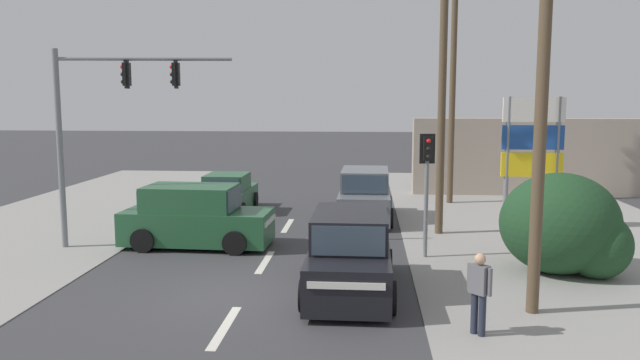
{
  "coord_description": "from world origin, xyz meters",
  "views": [
    {
      "loc": [
        2.8,
        -13.81,
        4.57
      ],
      "look_at": [
        1.46,
        4.0,
        2.2
      ],
      "focal_mm": 35.0,
      "sensor_mm": 36.0,
      "label": 1
    }
  ],
  "objects_px": {
    "utility_pole_background_right": "(453,71)",
    "sedan_crossing_left": "(228,195)",
    "suv_receding_far": "(350,255)",
    "pedestrian_at_kerb": "(479,289)",
    "utility_pole_midground_right": "(439,58)",
    "traffic_signal_mast": "(102,112)",
    "utility_pole_foreground_right": "(537,58)",
    "shopping_plaza_sign": "(533,144)",
    "pedestal_signal_right_kerb": "(427,174)",
    "suv_oncoming_mid": "(365,196)",
    "suv_kerbside_parked": "(196,218)"
  },
  "relations": [
    {
      "from": "pedestal_signal_right_kerb",
      "to": "suv_kerbside_parked",
      "type": "height_order",
      "value": "pedestal_signal_right_kerb"
    },
    {
      "from": "utility_pole_midground_right",
      "to": "suv_oncoming_mid",
      "type": "bearing_deg",
      "value": 136.23
    },
    {
      "from": "suv_oncoming_mid",
      "to": "suv_receding_far",
      "type": "distance_m",
      "value": 8.85
    },
    {
      "from": "shopping_plaza_sign",
      "to": "utility_pole_background_right",
      "type": "bearing_deg",
      "value": 112.4
    },
    {
      "from": "utility_pole_foreground_right",
      "to": "utility_pole_midground_right",
      "type": "height_order",
      "value": "utility_pole_midground_right"
    },
    {
      "from": "utility_pole_background_right",
      "to": "traffic_signal_mast",
      "type": "xyz_separation_m",
      "value": [
        -11.54,
        -8.95,
        -1.53
      ]
    },
    {
      "from": "utility_pole_foreground_right",
      "to": "traffic_signal_mast",
      "type": "height_order",
      "value": "utility_pole_foreground_right"
    },
    {
      "from": "utility_pole_foreground_right",
      "to": "utility_pole_background_right",
      "type": "height_order",
      "value": "utility_pole_background_right"
    },
    {
      "from": "utility_pole_foreground_right",
      "to": "pedestrian_at_kerb",
      "type": "distance_m",
      "value": 4.82
    },
    {
      "from": "utility_pole_midground_right",
      "to": "traffic_signal_mast",
      "type": "xyz_separation_m",
      "value": [
        -10.24,
        -2.68,
        -1.7
      ]
    },
    {
      "from": "utility_pole_background_right",
      "to": "suv_oncoming_mid",
      "type": "xyz_separation_m",
      "value": [
        -3.68,
        -3.99,
        -4.79
      ]
    },
    {
      "from": "suv_oncoming_mid",
      "to": "pedestrian_at_kerb",
      "type": "height_order",
      "value": "suv_oncoming_mid"
    },
    {
      "from": "suv_kerbside_parked",
      "to": "suv_receding_far",
      "type": "relative_size",
      "value": 1.01
    },
    {
      "from": "shopping_plaza_sign",
      "to": "suv_kerbside_parked",
      "type": "distance_m",
      "value": 11.7
    },
    {
      "from": "utility_pole_foreground_right",
      "to": "suv_receding_far",
      "type": "xyz_separation_m",
      "value": [
        -3.79,
        1.17,
        -4.48
      ]
    },
    {
      "from": "sedan_crossing_left",
      "to": "suv_receding_far",
      "type": "distance_m",
      "value": 11.14
    },
    {
      "from": "traffic_signal_mast",
      "to": "shopping_plaza_sign",
      "type": "height_order",
      "value": "traffic_signal_mast"
    },
    {
      "from": "suv_receding_far",
      "to": "pedestrian_at_kerb",
      "type": "height_order",
      "value": "suv_receding_far"
    },
    {
      "from": "utility_pole_midground_right",
      "to": "shopping_plaza_sign",
      "type": "xyz_separation_m",
      "value": [
        3.4,
        1.17,
        -2.86
      ]
    },
    {
      "from": "utility_pole_foreground_right",
      "to": "utility_pole_midground_right",
      "type": "relative_size",
      "value": 0.91
    },
    {
      "from": "traffic_signal_mast",
      "to": "suv_receding_far",
      "type": "distance_m",
      "value": 9.09
    },
    {
      "from": "utility_pole_foreground_right",
      "to": "suv_kerbside_parked",
      "type": "distance_m",
      "value": 11.12
    },
    {
      "from": "pedestal_signal_right_kerb",
      "to": "pedestrian_at_kerb",
      "type": "xyz_separation_m",
      "value": [
        0.47,
        -5.9,
        -1.49
      ]
    },
    {
      "from": "utility_pole_foreground_right",
      "to": "suv_oncoming_mid",
      "type": "distance_m",
      "value": 11.51
    },
    {
      "from": "utility_pole_midground_right",
      "to": "traffic_signal_mast",
      "type": "bearing_deg",
      "value": -165.35
    },
    {
      "from": "traffic_signal_mast",
      "to": "pedestrian_at_kerb",
      "type": "relative_size",
      "value": 3.68
    },
    {
      "from": "utility_pole_midground_right",
      "to": "traffic_signal_mast",
      "type": "relative_size",
      "value": 1.82
    },
    {
      "from": "utility_pole_foreground_right",
      "to": "shopping_plaza_sign",
      "type": "height_order",
      "value": "utility_pole_foreground_right"
    },
    {
      "from": "shopping_plaza_sign",
      "to": "pedestrian_at_kerb",
      "type": "distance_m",
      "value": 11.08
    },
    {
      "from": "utility_pole_background_right",
      "to": "shopping_plaza_sign",
      "type": "distance_m",
      "value": 6.15
    },
    {
      "from": "suv_kerbside_parked",
      "to": "utility_pole_midground_right",
      "type": "bearing_deg",
      "value": 17.37
    },
    {
      "from": "pedestrian_at_kerb",
      "to": "suv_oncoming_mid",
      "type": "bearing_deg",
      "value": 101.05
    },
    {
      "from": "utility_pole_foreground_right",
      "to": "sedan_crossing_left",
      "type": "bearing_deg",
      "value": 128.97
    },
    {
      "from": "shopping_plaza_sign",
      "to": "pedestrian_at_kerb",
      "type": "bearing_deg",
      "value": -109.07
    },
    {
      "from": "suv_kerbside_parked",
      "to": "suv_receding_far",
      "type": "height_order",
      "value": "same"
    },
    {
      "from": "pedestal_signal_right_kerb",
      "to": "shopping_plaza_sign",
      "type": "distance_m",
      "value": 5.98
    },
    {
      "from": "traffic_signal_mast",
      "to": "pedestrian_at_kerb",
      "type": "distance_m",
      "value": 12.39
    },
    {
      "from": "utility_pole_background_right",
      "to": "suv_kerbside_parked",
      "type": "height_order",
      "value": "utility_pole_background_right"
    },
    {
      "from": "utility_pole_midground_right",
      "to": "shopping_plaza_sign",
      "type": "distance_m",
      "value": 4.6
    },
    {
      "from": "shopping_plaza_sign",
      "to": "suv_receding_far",
      "type": "xyz_separation_m",
      "value": [
        -6.1,
        -7.73,
        -2.1
      ]
    },
    {
      "from": "sedan_crossing_left",
      "to": "suv_oncoming_mid",
      "type": "height_order",
      "value": "suv_oncoming_mid"
    },
    {
      "from": "suv_kerbside_parked",
      "to": "suv_oncoming_mid",
      "type": "bearing_deg",
      "value": 41.95
    },
    {
      "from": "utility_pole_midground_right",
      "to": "sedan_crossing_left",
      "type": "distance_m",
      "value": 9.95
    },
    {
      "from": "utility_pole_background_right",
      "to": "sedan_crossing_left",
      "type": "height_order",
      "value": "utility_pole_background_right"
    },
    {
      "from": "shopping_plaza_sign",
      "to": "sedan_crossing_left",
      "type": "relative_size",
      "value": 1.08
    },
    {
      "from": "suv_oncoming_mid",
      "to": "suv_kerbside_parked",
      "type": "bearing_deg",
      "value": -138.05
    },
    {
      "from": "utility_pole_midground_right",
      "to": "suv_receding_far",
      "type": "bearing_deg",
      "value": -112.35
    },
    {
      "from": "suv_kerbside_parked",
      "to": "pedestrian_at_kerb",
      "type": "xyz_separation_m",
      "value": [
        7.4,
        -6.76,
        0.04
      ]
    },
    {
      "from": "utility_pole_midground_right",
      "to": "sedan_crossing_left",
      "type": "bearing_deg",
      "value": 157.06
    },
    {
      "from": "utility_pole_midground_right",
      "to": "utility_pole_foreground_right",
      "type": "bearing_deg",
      "value": -81.96
    }
  ]
}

